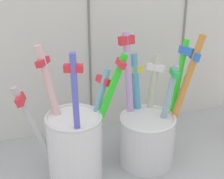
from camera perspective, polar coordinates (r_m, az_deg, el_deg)
The scene contains 4 objects.
counter_slab at distance 54.10cm, azimuth -0.25°, elevation -12.48°, with size 64.00×22.00×2.00cm, color #9EA3A8.
tile_wall_back at distance 55.71cm, azimuth -3.99°, elevation 13.12°, with size 64.00×2.20×45.00cm.
toothbrush_cup_left at distance 48.89cm, azimuth -5.89°, elevation -8.15°, with size 14.75×7.90×19.06cm.
toothbrush_cup_right at distance 52.11cm, azimuth 5.68°, elevation -6.64°, with size 11.45×10.48×18.71cm.
Camera 1 is at (-12.48, -41.09, 33.90)cm, focal length 58.14 mm.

